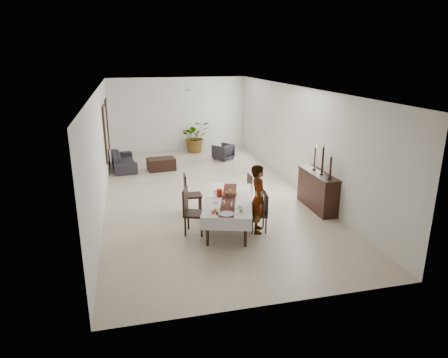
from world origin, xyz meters
TOP-DOWN VIEW (x-y plane):
  - floor at (0.00, 0.00)m, footprint 6.00×12.00m
  - ceiling at (0.00, 0.00)m, footprint 6.00×12.00m
  - wall_back at (0.00, 6.00)m, footprint 6.00×0.02m
  - wall_front at (0.00, -6.00)m, footprint 6.00×0.02m
  - wall_left at (-3.00, 0.00)m, footprint 0.02×12.00m
  - wall_right at (3.00, 0.00)m, footprint 0.02×12.00m
  - dining_table_top at (0.07, -2.62)m, footprint 1.60×2.49m
  - table_leg_fl at (-0.65, -3.55)m, footprint 0.08×0.08m
  - table_leg_fr at (0.16, -3.80)m, footprint 0.08×0.08m
  - table_leg_bl at (-0.01, -1.45)m, footprint 0.08×0.08m
  - table_leg_br at (0.80, -1.70)m, footprint 0.08×0.08m
  - tablecloth_top at (0.07, -2.62)m, footprint 1.81×2.71m
  - tablecloth_drape_left at (-0.47, -2.46)m, footprint 0.73×2.38m
  - tablecloth_drape_right at (0.61, -2.79)m, footprint 0.73×2.38m
  - tablecloth_drape_near at (-0.29, -3.81)m, footprint 1.09×0.34m
  - tablecloth_drape_far at (0.43, -1.44)m, footprint 1.09×0.34m
  - table_runner at (0.07, -2.62)m, footprint 1.03×2.40m
  - red_pitcher at (-0.12, -2.41)m, footprint 0.18×0.18m
  - pitcher_handle at (-0.19, -2.39)m, footprint 0.12×0.05m
  - wine_glass_near at (0.00, -3.26)m, footprint 0.07×0.07m
  - wine_glass_mid at (-0.17, -3.10)m, footprint 0.07×0.07m
  - wine_glass_far at (0.13, -2.59)m, footprint 0.07×0.07m
  - teacup_right at (0.18, -3.26)m, footprint 0.09×0.09m
  - saucer_right at (0.18, -3.26)m, footprint 0.14×0.14m
  - teacup_left at (-0.30, -2.86)m, footprint 0.09×0.09m
  - saucer_left at (-0.30, -2.86)m, footprint 0.14×0.14m
  - plate_near_right at (0.12, -3.54)m, footprint 0.23×0.23m
  - bread_near_right at (0.12, -3.54)m, footprint 0.09×0.09m
  - plate_near_left at (-0.41, -3.23)m, footprint 0.23×0.23m
  - plate_far_left at (-0.07, -2.03)m, footprint 0.23×0.23m
  - serving_tray at (-0.22, -3.59)m, footprint 0.35×0.35m
  - jam_jar_a at (-0.43, -3.56)m, footprint 0.06×0.06m
  - jam_jar_b at (-0.51, -3.47)m, footprint 0.06×0.06m
  - jam_jar_c at (-0.43, -3.39)m, footprint 0.06×0.06m
  - fruit_basket at (0.19, -2.41)m, footprint 0.29×0.29m
  - fruit_red at (0.22, -2.40)m, footprint 0.09×0.09m
  - fruit_green at (0.16, -2.37)m, footprint 0.08×0.08m
  - fruit_yellow at (0.18, -2.45)m, footprint 0.08×0.08m
  - chair_right_near_seat at (0.70, -3.05)m, footprint 0.46×0.46m
  - chair_right_near_leg_fl at (0.84, -3.24)m, footprint 0.05×0.05m
  - chair_right_near_leg_fr at (0.89, -2.91)m, footprint 0.05×0.05m
  - chair_right_near_leg_bl at (0.52, -3.19)m, footprint 0.05×0.05m
  - chair_right_near_leg_br at (0.56, -2.86)m, footprint 0.05×0.05m
  - chair_right_near_back at (0.88, -3.07)m, footprint 0.09×0.41m
  - chair_right_far_seat at (0.80, -1.44)m, footprint 0.40×0.40m
  - chair_right_far_leg_fl at (0.96, -1.61)m, footprint 0.04×0.04m
  - chair_right_far_leg_fr at (0.96, -1.28)m, footprint 0.04×0.04m
  - chair_right_far_leg_bl at (0.63, -1.61)m, footprint 0.04×0.04m
  - chair_right_far_leg_br at (0.63, -1.28)m, footprint 0.04×0.04m
  - chair_right_far_back at (0.98, -1.44)m, footprint 0.04×0.40m
  - chair_left_near_seat at (-0.82, -2.83)m, footprint 0.61×0.61m
  - chair_left_near_leg_fl at (-0.94, -2.57)m, footprint 0.06×0.06m
  - chair_left_near_leg_fr at (-1.07, -2.94)m, footprint 0.06×0.06m
  - chair_left_near_leg_bl at (-0.57, -2.71)m, footprint 0.06×0.06m
  - chair_left_near_leg_br at (-0.70, -3.08)m, footprint 0.06×0.06m
  - chair_left_near_back at (-1.02, -2.75)m, footprint 0.20×0.47m
  - chair_left_far_seat at (-0.63, -1.46)m, footprint 0.48×0.48m
  - chair_left_far_leg_fl at (-0.81, -1.26)m, footprint 0.05×0.05m
  - chair_left_far_leg_fr at (-0.83, -1.64)m, footprint 0.05×0.05m
  - chair_left_far_leg_bl at (-0.43, -1.28)m, footprint 0.05×0.05m
  - chair_left_far_leg_br at (-0.45, -1.66)m, footprint 0.05×0.05m
  - chair_left_far_back at (-0.84, -1.45)m, footprint 0.07×0.46m
  - woman at (0.69, -3.08)m, footprint 0.57×0.70m
  - sideboard_body at (2.78, -2.00)m, footprint 0.45×1.67m
  - sideboard_top at (2.78, -2.00)m, footprint 0.49×1.74m
  - candlestick_near_base at (2.78, -2.62)m, footprint 0.11×0.11m
  - candlestick_near_shaft at (2.78, -2.62)m, footprint 0.06×0.06m
  - candlestick_near_candle at (2.78, -2.62)m, footprint 0.04×0.04m
  - candlestick_mid_base at (2.78, -2.17)m, footprint 0.11×0.11m
  - candlestick_mid_shaft at (2.78, -2.17)m, footprint 0.06×0.06m
  - candlestick_mid_candle at (2.78, -2.17)m, footprint 0.04×0.04m
  - candlestick_far_base at (2.78, -1.73)m, footprint 0.11×0.11m
  - candlestick_far_shaft at (2.78, -1.73)m, footprint 0.06×0.06m
  - candlestick_far_candle at (2.78, -1.73)m, footprint 0.04×0.04m
  - sofa at (-2.46, 3.51)m, footprint 0.97×2.12m
  - armchair at (1.50, 3.89)m, footprint 0.98×0.98m
  - coffee_table at (-1.10, 2.95)m, footprint 1.07×0.78m
  - potted_plant at (0.64, 5.50)m, footprint 1.30×1.15m
  - mirror_frame_near at (-2.96, 2.20)m, footprint 0.06×1.05m
  - mirror_glass_near at (-2.92, 2.20)m, footprint 0.01×0.90m
  - mirror_frame_far at (-2.96, 4.30)m, footprint 0.06×1.05m
  - mirror_glass_far at (-2.92, 4.30)m, footprint 0.01×0.90m
  - fan_rod at (0.00, 3.00)m, footprint 0.04×0.04m
  - fan_hub at (0.00, 3.00)m, footprint 0.16×0.16m
  - fan_blade_n at (0.00, 3.35)m, footprint 0.10×0.55m
  - fan_blade_s at (0.00, 2.65)m, footprint 0.10×0.55m
  - fan_blade_e at (0.35, 3.00)m, footprint 0.55×0.10m
  - fan_blade_w at (-0.35, 3.00)m, footprint 0.55×0.10m

SIDE VIEW (x-z plane):
  - floor at x=0.00m, z-range 0.00..0.00m
  - chair_right_far_leg_fl at x=0.96m, z-range 0.00..0.40m
  - chair_right_far_leg_fr at x=0.96m, z-range 0.00..0.40m
  - chair_right_far_leg_bl at x=0.63m, z-range 0.00..0.40m
  - chair_right_far_leg_br at x=0.63m, z-range 0.00..0.40m
  - chair_right_near_leg_fl at x=0.84m, z-range 0.00..0.40m
  - chair_right_near_leg_fr at x=0.89m, z-range 0.00..0.40m
  - chair_right_near_leg_bl at x=0.52m, z-range 0.00..0.40m
  - chair_right_near_leg_br at x=0.56m, z-range 0.00..0.40m
  - coffee_table at x=-1.10m, z-range 0.00..0.45m
  - chair_left_far_leg_fl at x=-0.81m, z-range 0.00..0.45m
  - chair_left_far_leg_fr at x=-0.83m, z-range 0.00..0.45m
  - chair_left_far_leg_bl at x=-0.43m, z-range 0.00..0.45m
  - chair_left_far_leg_br at x=-0.45m, z-range 0.00..0.45m
  - chair_left_near_leg_fl at x=-0.94m, z-range 0.00..0.47m
  - chair_left_near_leg_fr at x=-1.07m, z-range 0.00..0.47m
  - chair_left_near_leg_bl at x=-0.57m, z-range 0.00..0.47m
  - chair_left_near_leg_br at x=-0.70m, z-range 0.00..0.47m
  - sofa at x=-2.46m, z-range 0.00..0.60m
  - armchair at x=1.50m, z-range 0.00..0.65m
  - table_leg_fl at x=-0.65m, z-range 0.00..0.67m
  - table_leg_fr at x=0.16m, z-range 0.00..0.67m
  - table_leg_bl at x=-0.01m, z-range 0.00..0.67m
  - table_leg_br at x=0.80m, z-range 0.00..0.67m
  - chair_right_far_seat at x=0.80m, z-range 0.40..0.44m
  - chair_right_near_seat at x=0.70m, z-range 0.40..0.45m
  - chair_left_far_seat at x=-0.63m, z-range 0.45..0.50m
  - chair_left_near_seat at x=-0.82m, z-range 0.47..0.53m
  - sideboard_body at x=2.78m, z-range 0.00..1.00m
  - tablecloth_drape_left at x=-0.47m, z-range 0.44..0.73m
  - tablecloth_drape_right at x=0.61m, z-range 0.44..0.73m
  - tablecloth_drape_near at x=-0.29m, z-range 0.44..0.73m
  - tablecloth_drape_far at x=0.43m, z-range 0.44..0.73m
  - potted_plant at x=0.64m, z-range 0.00..1.38m
  - chair_right_far_back at x=0.98m, z-range 0.44..0.95m
  - chair_right_near_back at x=0.88m, z-range 0.44..0.96m
  - dining_table_top at x=0.07m, z-range 0.67..0.72m
  - tablecloth_top at x=0.07m, z-range 0.72..0.73m
  - table_runner at x=0.07m, z-range 0.73..0.74m
  - saucer_right at x=0.18m, z-range 0.73..0.74m
  - saucer_left at x=-0.30m, z-range 0.73..0.74m
  - plate_near_right at x=0.12m, z-range 0.73..0.75m
  - plate_near_left at x=-0.41m, z-range 0.73..0.75m
  - plate_far_left at x=-0.07m, z-range 0.73..0.75m
  - serving_tray at x=-0.22m, z-range 0.73..0.75m
  - teacup_right at x=0.18m, z-range 0.73..0.79m
  - teacup_left at x=-0.30m, z-range 0.73..0.79m
  - bread_near_right at x=0.12m, z-range 0.72..0.81m
  - jam_jar_a at x=-0.43m, z-range 0.73..0.81m
  - jam_jar_b at x=-0.51m, z-range 0.73..0.81m
  - jam_jar_c at x=-0.43m, z-range 0.73..0.81m
  - fruit_basket at x=0.19m, z-range 0.73..0.83m
  - chair_left_far_back at x=-0.84m, z-range 0.50..1.08m
  - wine_glass_near at x=0.00m, z-range 0.73..0.90m
  - wine_glass_mid at x=-0.17m, z-range 0.73..0.90m
  - wine_glass_far at x=0.13m, z-range 0.73..0.90m
  - chair_left_near_back at x=-1.02m, z-range 0.52..1.13m
  - red_pitcher at x=-0.12m, z-range 0.73..0.93m
  - pitcher_handle at x=-0.19m, z-range 0.77..0.89m
  - woman at x=0.69m, z-range 0.00..1.68m
  - fruit_red at x=0.22m, z-range 0.81..0.90m
  - fruit_green at x=0.16m, z-range 0.82..0.89m
  - fruit_yellow at x=0.18m, z-range 0.81..0.89m
  - sideboard_top at x=2.78m, z-range 1.00..1.04m
  - candlestick_near_base at x=2.78m, z-range 1.04..1.07m
  - candlestick_mid_base at x=2.78m, z-range 1.04..1.07m
  - candlestick_far_base at x=2.78m, z-range 1.04..1.07m
  - candlestick_near_shaft at x=2.78m, z-range 1.07..1.63m
  - candlestick_far_shaft at x=2.78m, z-range 1.07..1.68m
  - candlestick_mid_shaft at x=2.78m, z-range 1.07..1.80m
  - wall_back at x=0.00m, z-range 0.00..3.20m
  - wall_front at x=0.00m, z-range 0.00..3.20m
  - wall_left at x=-3.00m, z-range 0.00..3.20m
  - wall_right at x=3.00m, z-range 0.00..3.20m
  - mirror_frame_near at x=-2.96m, z-range 0.67..2.53m
  - mirror_glass_near at x=-2.92m, z-range 0.75..2.45m
  - mirror_frame_far at x=-2.96m, z-range 0.67..2.53m
  - mirror_glass_far at x=-2.92m, z-range 0.75..2.45m
  - candlestick_near_candle at x=2.78m, z-range 1.63..1.72m
  - candlestick_far_candle at x=2.78m, z-range 1.68..1.77m
  - candlestick_mid_candle at x=2.78m, z-range 1.80..1.89m
  - fan_hub at x=0.00m, z-range 2.86..2.94m
  - fan_blade_n at x=0.00m, z-range 2.89..2.91m
  - fan_blade_s at x=0.00m, z-range 2.89..2.91m
  - fan_blade_e at x=0.35m, z-range 2.89..2.91m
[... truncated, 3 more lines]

